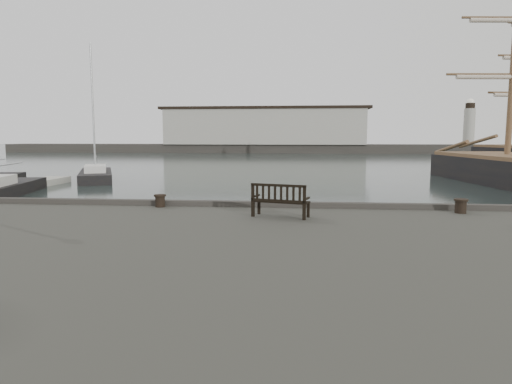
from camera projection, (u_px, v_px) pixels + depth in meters
ground at (281, 252)px, 15.54m from camera, size 400.00×400.00×0.00m
breakwater at (279, 134)px, 106.33m from camera, size 140.00×9.50×12.20m
bench at (280, 207)px, 13.29m from camera, size 1.75×1.00×0.95m
bollard_left at (160, 201)px, 15.21m from camera, size 0.41×0.41×0.42m
bollard_right at (461, 206)px, 13.99m from camera, size 0.47×0.47×0.44m
yacht_c at (0, 193)px, 29.66m from camera, size 4.59×10.56×13.73m
yacht_d at (96, 177)px, 40.78m from camera, size 6.42×10.12×12.40m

